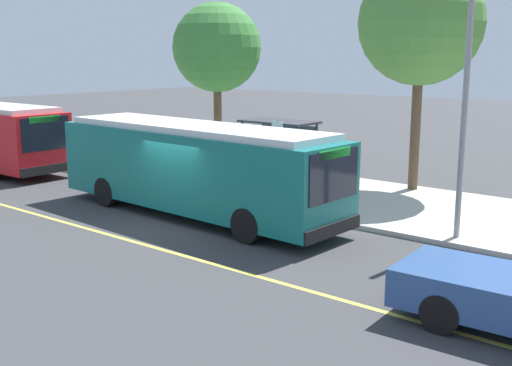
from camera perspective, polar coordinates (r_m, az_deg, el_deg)
The scene contains 11 objects.
ground_plane at distance 19.56m, azimuth -7.02°, elevation -3.61°, with size 120.00×120.00×0.00m, color #38383A.
sidewalk_curb at distance 23.96m, azimuth 3.34°, elevation -0.54°, with size 44.00×6.40×0.15m, color #B7B2A8.
lane_stripe_center at distance 18.16m, azimuth -12.03°, elevation -4.95°, with size 36.00×0.14×0.01m, color #E0D64C.
transit_bus_main at distance 20.08m, azimuth -5.58°, elevation 1.54°, with size 10.89×3.04×2.95m.
bus_shelter at distance 24.44m, azimuth 1.98°, elevation 4.09°, with size 2.90×1.60×2.48m.
waiting_bench at distance 24.49m, azimuth 1.81°, elevation 1.07°, with size 1.60×0.48×0.95m.
route_sign_post at distance 21.06m, azimuth 1.94°, elevation 3.00°, with size 0.44×0.08×2.80m.
pedestrian_commuter at distance 24.48m, azimuth -3.14°, elevation 2.20°, with size 0.24×0.40×1.69m.
street_tree_near_shelter at distance 23.83m, azimuth 14.74°, elevation 13.85°, with size 4.47×4.47×8.30m.
street_tree_upstreet at distance 28.00m, azimuth -3.57°, elevation 12.13°, with size 3.87×3.87×7.19m.
utility_pole at distance 17.69m, azimuth 18.36°, elevation 5.34°, with size 0.16×0.16×6.40m, color gray.
Camera 1 is at (13.66, -13.04, 5.08)m, focal length 44.03 mm.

